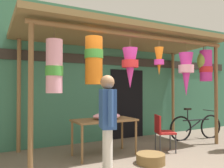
{
  "coord_description": "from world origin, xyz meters",
  "views": [
    {
      "loc": [
        -2.67,
        -3.77,
        1.46
      ],
      "look_at": [
        0.07,
        1.31,
        1.56
      ],
      "focal_mm": 37.54,
      "sensor_mm": 36.0,
      "label": 1
    }
  ],
  "objects_px": {
    "folding_chair": "(162,130)",
    "vendor_in_orange": "(107,118)",
    "display_table": "(104,123)",
    "wicker_basket_by_table": "(151,159)",
    "parked_bicycle": "(196,127)",
    "flower_heap_on_table": "(107,116)"
  },
  "relations": [
    {
      "from": "folding_chair",
      "to": "vendor_in_orange",
      "type": "height_order",
      "value": "vendor_in_orange"
    },
    {
      "from": "folding_chair",
      "to": "vendor_in_orange",
      "type": "xyz_separation_m",
      "value": [
        -1.86,
        -0.87,
        0.48
      ]
    },
    {
      "from": "display_table",
      "to": "wicker_basket_by_table",
      "type": "height_order",
      "value": "display_table"
    },
    {
      "from": "folding_chair",
      "to": "parked_bicycle",
      "type": "relative_size",
      "value": 0.48
    },
    {
      "from": "parked_bicycle",
      "to": "vendor_in_orange",
      "type": "distance_m",
      "value": 3.91
    },
    {
      "from": "parked_bicycle",
      "to": "folding_chair",
      "type": "bearing_deg",
      "value": -162.06
    },
    {
      "from": "wicker_basket_by_table",
      "to": "vendor_in_orange",
      "type": "height_order",
      "value": "vendor_in_orange"
    },
    {
      "from": "wicker_basket_by_table",
      "to": "display_table",
      "type": "bearing_deg",
      "value": 120.82
    },
    {
      "from": "display_table",
      "to": "wicker_basket_by_table",
      "type": "distance_m",
      "value": 1.23
    },
    {
      "from": "flower_heap_on_table",
      "to": "wicker_basket_by_table",
      "type": "height_order",
      "value": "flower_heap_on_table"
    },
    {
      "from": "wicker_basket_by_table",
      "to": "parked_bicycle",
      "type": "height_order",
      "value": "parked_bicycle"
    },
    {
      "from": "flower_heap_on_table",
      "to": "wicker_basket_by_table",
      "type": "bearing_deg",
      "value": -60.77
    },
    {
      "from": "display_table",
      "to": "wicker_basket_by_table",
      "type": "relative_size",
      "value": 2.42
    },
    {
      "from": "flower_heap_on_table",
      "to": "vendor_in_orange",
      "type": "distance_m",
      "value": 1.36
    },
    {
      "from": "folding_chair",
      "to": "vendor_in_orange",
      "type": "distance_m",
      "value": 2.11
    },
    {
      "from": "display_table",
      "to": "wicker_basket_by_table",
      "type": "bearing_deg",
      "value": -59.18
    },
    {
      "from": "wicker_basket_by_table",
      "to": "parked_bicycle",
      "type": "bearing_deg",
      "value": 24.1
    },
    {
      "from": "display_table",
      "to": "wicker_basket_by_table",
      "type": "xyz_separation_m",
      "value": [
        0.55,
        -0.92,
        -0.61
      ]
    },
    {
      "from": "folding_chair",
      "to": "parked_bicycle",
      "type": "height_order",
      "value": "parked_bicycle"
    },
    {
      "from": "flower_heap_on_table",
      "to": "folding_chair",
      "type": "height_order",
      "value": "flower_heap_on_table"
    },
    {
      "from": "folding_chair",
      "to": "wicker_basket_by_table",
      "type": "relative_size",
      "value": 1.5
    },
    {
      "from": "display_table",
      "to": "parked_bicycle",
      "type": "relative_size",
      "value": 0.78
    }
  ]
}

